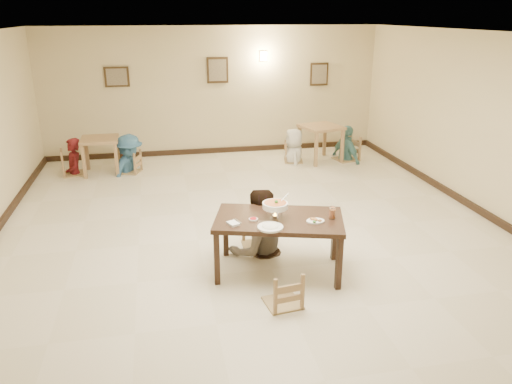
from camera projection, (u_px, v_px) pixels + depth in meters
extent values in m
plane|color=beige|center=(255.00, 235.00, 7.77)|extent=(10.00, 10.00, 0.00)
plane|color=white|center=(255.00, 34.00, 6.75)|extent=(10.00, 10.00, 0.00)
plane|color=beige|center=(214.00, 92.00, 11.87)|extent=(10.00, 0.00, 10.00)
plane|color=beige|center=(441.00, 366.00, 2.65)|extent=(10.00, 0.00, 10.00)
plane|color=beige|center=(499.00, 130.00, 8.01)|extent=(0.00, 10.00, 10.00)
cube|color=black|center=(216.00, 150.00, 12.33)|extent=(8.00, 0.06, 0.12)
cube|color=black|center=(483.00, 213.00, 8.49)|extent=(0.06, 10.00, 0.12)
cube|color=#322314|center=(117.00, 77.00, 11.28)|extent=(0.55, 0.03, 0.45)
cube|color=gray|center=(117.00, 77.00, 11.27)|extent=(0.45, 0.01, 0.37)
cube|color=#322314|center=(218.00, 70.00, 11.68)|extent=(0.50, 0.03, 0.60)
cube|color=gray|center=(218.00, 70.00, 11.66)|extent=(0.41, 0.01, 0.49)
cube|color=#322314|center=(319.00, 74.00, 12.20)|extent=(0.45, 0.03, 0.55)
cube|color=gray|center=(319.00, 74.00, 12.18)|extent=(0.37, 0.01, 0.45)
cube|color=#FFD88C|center=(263.00, 56.00, 11.79)|extent=(0.16, 0.05, 0.22)
cube|color=#321E14|center=(279.00, 220.00, 6.45)|extent=(1.84, 1.34, 0.06)
cube|color=#321E14|center=(217.00, 259.00, 6.27)|extent=(0.07, 0.07, 0.71)
cube|color=#321E14|center=(339.00, 263.00, 6.15)|extent=(0.07, 0.07, 0.71)
cube|color=#321E14|center=(226.00, 232.00, 7.02)|extent=(0.07, 0.07, 0.71)
cube|color=#321E14|center=(335.00, 236.00, 6.90)|extent=(0.07, 0.07, 0.71)
cube|color=#A48757|center=(258.00, 219.00, 7.24)|extent=(0.45, 0.45, 0.05)
cube|color=#A48757|center=(283.00, 274.00, 5.81)|extent=(0.41, 0.41, 0.04)
imported|color=gray|center=(258.00, 189.00, 6.97)|extent=(1.04, 0.88, 1.88)
torus|color=silver|center=(275.00, 208.00, 6.39)|extent=(0.26, 0.26, 0.01)
cylinder|color=silver|center=(275.00, 217.00, 6.43)|extent=(0.07, 0.07, 0.04)
cone|color=#FFA526|center=(275.00, 213.00, 6.41)|extent=(0.04, 0.04, 0.06)
cylinder|color=white|center=(275.00, 205.00, 6.38)|extent=(0.33, 0.33, 0.07)
cylinder|color=#B75A2D|center=(275.00, 203.00, 6.37)|extent=(0.29, 0.29, 0.02)
sphere|color=#2D7223|center=(276.00, 202.00, 6.35)|extent=(0.05, 0.05, 0.05)
cylinder|color=silver|center=(284.00, 198.00, 6.44)|extent=(0.15, 0.09, 0.10)
cylinder|color=silver|center=(282.00, 211.00, 6.49)|extent=(0.01, 0.01, 0.15)
cylinder|color=silver|center=(266.00, 212.00, 6.45)|extent=(0.01, 0.01, 0.15)
cylinder|color=silver|center=(277.00, 217.00, 6.31)|extent=(0.01, 0.01, 0.15)
cylinder|color=white|center=(278.00, 207.00, 6.77)|extent=(0.26, 0.26, 0.02)
ellipsoid|color=white|center=(279.00, 207.00, 6.77)|extent=(0.17, 0.14, 0.06)
cylinder|color=white|center=(270.00, 227.00, 6.13)|extent=(0.32, 0.32, 0.02)
ellipsoid|color=white|center=(270.00, 227.00, 6.13)|extent=(0.21, 0.18, 0.07)
cylinder|color=white|center=(315.00, 221.00, 6.32)|extent=(0.23, 0.23, 0.02)
sphere|color=#2D7223|center=(314.00, 222.00, 6.25)|extent=(0.04, 0.04, 0.04)
cylinder|color=white|center=(253.00, 219.00, 6.37)|extent=(0.12, 0.12, 0.02)
cylinder|color=#9C0008|center=(253.00, 219.00, 6.37)|extent=(0.09, 0.09, 0.01)
cube|color=white|center=(233.00, 224.00, 6.23)|extent=(0.16, 0.19, 0.03)
cube|color=silver|center=(236.00, 221.00, 6.32)|extent=(0.06, 0.16, 0.01)
cube|color=silver|center=(238.00, 221.00, 6.32)|extent=(0.06, 0.16, 0.01)
cylinder|color=white|center=(332.00, 213.00, 6.40)|extent=(0.08, 0.08, 0.16)
cylinder|color=#CF6428|center=(332.00, 214.00, 6.40)|extent=(0.07, 0.07, 0.12)
cube|color=#9F7950|center=(99.00, 139.00, 10.55)|extent=(0.79, 0.79, 0.06)
cube|color=#9F7950|center=(84.00, 162.00, 10.32)|extent=(0.07, 0.07, 0.71)
cube|color=#9F7950|center=(116.00, 160.00, 10.45)|extent=(0.07, 0.07, 0.71)
cube|color=#9F7950|center=(87.00, 154.00, 10.91)|extent=(0.07, 0.07, 0.71)
cube|color=#9F7950|center=(118.00, 152.00, 11.05)|extent=(0.07, 0.07, 0.71)
cube|color=#9F7950|center=(321.00, 127.00, 11.42)|extent=(1.02, 1.02, 0.06)
cube|color=#9F7950|center=(316.00, 150.00, 11.11)|extent=(0.07, 0.07, 0.77)
cube|color=#9F7950|center=(342.00, 146.00, 11.41)|extent=(0.07, 0.07, 0.77)
cube|color=#9F7950|center=(299.00, 143.00, 11.71)|extent=(0.07, 0.07, 0.77)
cube|color=#9F7950|center=(325.00, 140.00, 12.01)|extent=(0.07, 0.07, 0.77)
cube|color=#A48757|center=(73.00, 153.00, 10.55)|extent=(0.49, 0.49, 0.05)
cube|color=#A48757|center=(129.00, 154.00, 10.70)|extent=(0.42, 0.42, 0.05)
cube|color=#A48757|center=(294.00, 145.00, 11.48)|extent=(0.41, 0.41, 0.04)
cube|color=#A48757|center=(347.00, 140.00, 11.60)|extent=(0.50, 0.50, 0.05)
imported|color=#5A1317|center=(71.00, 138.00, 10.45)|extent=(0.51, 0.65, 1.57)
imported|color=#3A6589|center=(127.00, 135.00, 10.56)|extent=(1.08, 1.25, 1.67)
imported|color=silver|center=(294.00, 129.00, 11.36)|extent=(0.57, 0.80, 1.55)
imported|color=#57999B|center=(348.00, 126.00, 11.49)|extent=(0.65, 1.03, 1.63)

